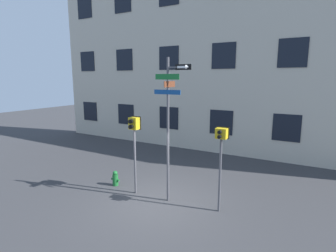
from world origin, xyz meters
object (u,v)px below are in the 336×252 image
object	(u,v)px
pedestrian_signal_left	(134,133)
fire_hydrant	(115,178)
pedestrian_signal_right	(221,147)
street_sign_pole	(169,118)

from	to	relation	value
pedestrian_signal_left	fire_hydrant	size ratio (longest dim) A/B	4.77
pedestrian_signal_left	pedestrian_signal_right	world-z (taller)	pedestrian_signal_left
street_sign_pole	fire_hydrant	world-z (taller)	street_sign_pole
street_sign_pole	pedestrian_signal_right	size ratio (longest dim) A/B	1.77
street_sign_pole	fire_hydrant	size ratio (longest dim) A/B	8.07
pedestrian_signal_left	fire_hydrant	world-z (taller)	pedestrian_signal_left
street_sign_pole	pedestrian_signal_right	world-z (taller)	street_sign_pole
pedestrian_signal_left	fire_hydrant	distance (m)	2.36
street_sign_pole	pedestrian_signal_right	bearing A→B (deg)	5.30
pedestrian_signal_left	pedestrian_signal_right	distance (m)	3.23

